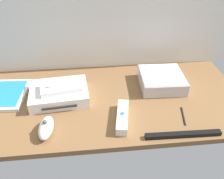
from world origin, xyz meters
TOP-DOWN VIEW (x-y plane):
  - ground_plane at (0.00, 0.00)cm, footprint 100.00×48.00cm
  - game_console at (-19.59, 2.04)cm, footprint 22.26×17.82cm
  - mini_computer at (20.63, 6.44)cm, footprint 17.69×17.69cm
  - game_case at (-39.47, 5.32)cm, footprint 14.97×19.95cm
  - remote_wand at (2.20, -12.50)cm, footprint 6.24×15.21cm
  - remote_nunchuk at (-22.38, -15.49)cm, footprint 5.24×10.34cm
  - remote_classic_pad at (-18.60, 1.31)cm, footprint 15.50×10.21cm
  - sensor_bar at (19.96, -21.61)cm, footprint 24.04×2.45cm
  - stylus_pen at (23.32, -12.71)cm, footprint 2.47×8.96cm

SIDE VIEW (x-z plane):
  - ground_plane at x=0.00cm, z-range -2.00..0.00cm
  - stylus_pen at x=23.32cm, z-range 0.00..0.70cm
  - sensor_bar at x=19.96cm, z-range 0.00..1.40cm
  - game_case at x=-39.47cm, z-range -0.02..1.54cm
  - remote_wand at x=2.20cm, z-range -0.19..3.21cm
  - remote_nunchuk at x=-22.38cm, z-range -0.51..4.59cm
  - game_console at x=-19.59cm, z-range 0.00..4.40cm
  - mini_computer at x=20.63cm, z-range -0.01..5.29cm
  - remote_classic_pad at x=-18.60cm, z-range 4.21..6.61cm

